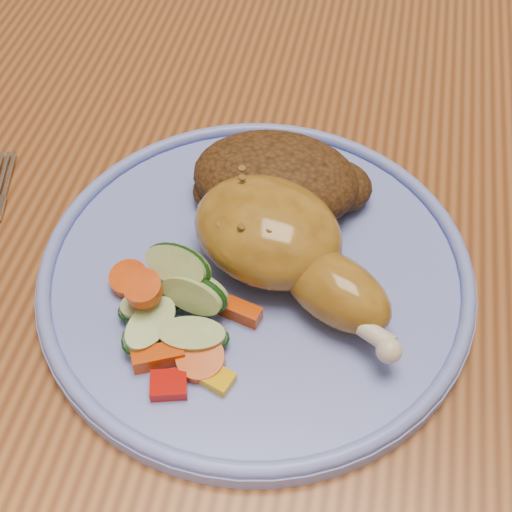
% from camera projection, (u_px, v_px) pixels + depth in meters
% --- Properties ---
extents(ground, '(4.00, 4.00, 0.00)m').
position_uv_depth(ground, '(328.00, 499.00, 1.16)').
color(ground, brown).
rests_on(ground, ground).
extents(dining_table, '(0.90, 1.40, 0.75)m').
position_uv_depth(dining_table, '(385.00, 230.00, 0.64)').
color(dining_table, brown).
rests_on(dining_table, ground).
extents(chair_far, '(0.42, 0.42, 0.91)m').
position_uv_depth(chair_far, '(403.00, 17.00, 1.16)').
color(chair_far, '#4C2D16').
rests_on(chair_far, ground).
extents(plate, '(0.30, 0.30, 0.01)m').
position_uv_depth(plate, '(256.00, 275.00, 0.50)').
color(plate, '#697AD5').
rests_on(plate, dining_table).
extents(plate_rim, '(0.30, 0.30, 0.01)m').
position_uv_depth(plate_rim, '(256.00, 265.00, 0.49)').
color(plate_rim, '#697AD5').
rests_on(plate_rim, plate).
extents(chicken_leg, '(0.16, 0.14, 0.06)m').
position_uv_depth(chicken_leg, '(284.00, 245.00, 0.47)').
color(chicken_leg, '#9C6D20').
rests_on(chicken_leg, plate).
extents(rice_pilaf, '(0.13, 0.09, 0.05)m').
position_uv_depth(rice_pilaf, '(279.00, 181.00, 0.52)').
color(rice_pilaf, '#472911').
rests_on(rice_pilaf, plate).
extents(vegetable_pile, '(0.11, 0.11, 0.05)m').
position_uv_depth(vegetable_pile, '(173.00, 310.00, 0.46)').
color(vegetable_pile, '#A50A05').
rests_on(vegetable_pile, plate).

